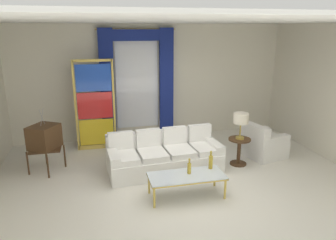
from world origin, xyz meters
name	(u,v)px	position (x,y,z in m)	size (l,w,h in m)	color
ground_plane	(181,185)	(0.00, 0.00, 0.00)	(16.00, 16.00, 0.00)	silver
wall_rear	(151,82)	(0.00, 3.06, 1.50)	(8.00, 0.12, 3.00)	silver
wall_right	(334,93)	(3.66, 0.60, 1.50)	(0.12, 7.00, 3.00)	silver
ceiling_slab	(172,21)	(0.00, 0.80, 3.02)	(8.00, 7.60, 0.04)	white
curtained_window	(137,74)	(-0.39, 2.89, 1.74)	(2.00, 0.17, 2.70)	white
couch_white_long	(164,156)	(-0.17, 0.79, 0.31)	(2.39, 1.07, 0.86)	white
coffee_table	(187,177)	(-0.02, -0.41, 0.37)	(1.34, 0.58, 0.41)	silver
bottle_blue_decanter	(189,168)	(0.04, -0.35, 0.52)	(0.07, 0.07, 0.29)	gold
bottle_crystal_tall	(211,161)	(0.48, -0.24, 0.55)	(0.07, 0.07, 0.34)	gold
vintage_tv	(44,138)	(-2.56, 1.28, 0.73)	(0.74, 0.76, 1.35)	#472D19
armchair_white	(262,145)	(2.21, 0.95, 0.29)	(0.98, 0.97, 0.80)	white
stained_glass_divider	(95,107)	(-1.50, 2.35, 1.06)	(0.95, 0.05, 2.20)	gold
peacock_figurine	(119,145)	(-1.02, 1.87, 0.22)	(0.44, 0.60, 0.50)	beige
round_side_table	(239,149)	(1.49, 0.66, 0.36)	(0.48, 0.48, 0.59)	#472D19
table_lamp_brass	(241,119)	(1.49, 0.66, 1.03)	(0.32, 0.32, 0.57)	#B29338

